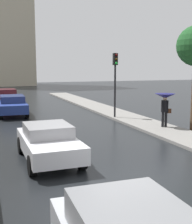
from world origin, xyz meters
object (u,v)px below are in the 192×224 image
car_white_mid_road (48,142)px  traffic_light (115,73)px  car_blue_near_kerb (13,105)px  car_maroon_far_ahead (7,98)px  pedestrian_with_umbrella_near (165,100)px

car_white_mid_road → traffic_light: (5.82, 7.15, 2.29)m
car_blue_near_kerb → traffic_light: size_ratio=1.01×
car_maroon_far_ahead → traffic_light: size_ratio=1.05×
pedestrian_with_umbrella_near → car_white_mid_road: bearing=-146.9°
car_maroon_far_ahead → traffic_light: traffic_light is taller
car_white_mid_road → pedestrian_with_umbrella_near: bearing=-155.5°
car_white_mid_road → car_blue_near_kerb: bearing=-89.1°
car_blue_near_kerb → traffic_light: 7.54m
car_white_mid_road → car_maroon_far_ahead: size_ratio=0.93×
traffic_light → car_white_mid_road: bearing=-129.1°
car_maroon_far_ahead → traffic_light: (6.10, -9.23, 2.23)m
car_maroon_far_ahead → traffic_light: bearing=121.1°
car_blue_near_kerb → car_white_mid_road: size_ratio=1.03×
car_white_mid_road → pedestrian_with_umbrella_near: (7.01, 3.26, 0.90)m
car_blue_near_kerb → pedestrian_with_umbrella_near: size_ratio=2.28×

